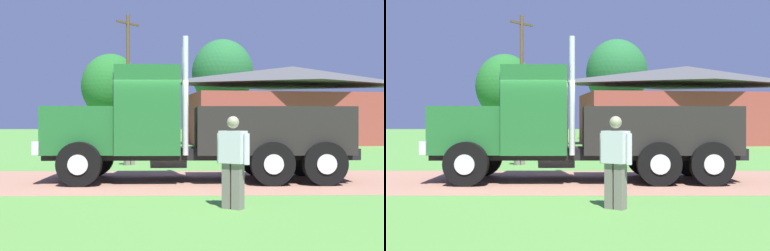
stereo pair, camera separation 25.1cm
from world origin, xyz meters
TOP-DOWN VIEW (x-y plane):
  - ground_plane at (0.00, 0.00)m, footprint 200.00×200.00m
  - dirt_track at (0.00, 0.00)m, footprint 120.00×5.29m
  - truck_foreground_white at (0.97, 0.05)m, footprint 7.92×2.66m
  - visitor_standing_near at (1.51, -4.21)m, footprint 0.53×0.47m
  - visitor_far_side at (-1.20, 4.83)m, footprint 0.54×0.48m
  - shed_building at (8.30, 21.61)m, footprint 15.42×8.96m
  - utility_pole_near at (-3.22, 23.66)m, footprint 1.51×1.78m
  - tree_mid at (-5.01, 27.67)m, footprint 4.68×4.68m
  - tree_right at (4.27, 31.61)m, footprint 5.42×5.42m

SIDE VIEW (x-z plane):
  - ground_plane at x=0.00m, z-range 0.00..0.00m
  - dirt_track at x=0.00m, z-range 0.00..0.01m
  - visitor_standing_near at x=1.51m, z-range 0.06..1.67m
  - visitor_far_side at x=-1.20m, z-range 0.08..1.84m
  - truck_foreground_white at x=0.97m, z-range -0.48..3.09m
  - shed_building at x=8.30m, z-range -0.09..5.26m
  - tree_mid at x=-5.01m, z-range 0.90..7.88m
  - utility_pole_near at x=-3.22m, z-range 0.26..9.51m
  - tree_right at x=4.27m, z-range 1.41..10.23m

